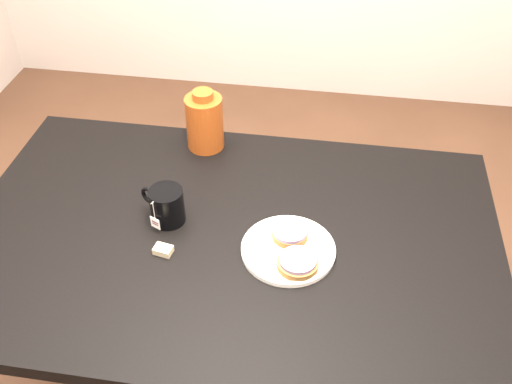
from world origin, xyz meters
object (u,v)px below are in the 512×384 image
bagel_front (298,263)px  mug (166,205)px  table (230,256)px  teabag_pouch (163,250)px  bagel_package (205,122)px  bagel_back (290,233)px  plate (288,249)px

bagel_front → mug: mug is taller
mug → table: bearing=15.0°
mug → teabag_pouch: bearing=-55.4°
teabag_pouch → bagel_package: bagel_package is taller
bagel_back → teabag_pouch: 0.32m
mug → teabag_pouch: mug is taller
bagel_front → bagel_package: bearing=125.4°
plate → bagel_back: (-0.00, 0.04, 0.02)m
bagel_back → bagel_package: bagel_package is taller
bagel_front → teabag_pouch: bagel_front is taller
bagel_front → teabag_pouch: 0.34m
bagel_package → bagel_back: bearing=-50.7°
table → bagel_front: bearing=-26.7°
plate → teabag_pouch: 0.31m
bagel_package → bagel_front: bearing=-54.6°
bagel_back → mug: size_ratio=0.89×
bagel_package → plate: bearing=-53.5°
table → bagel_package: bagel_package is taller
bagel_front → bagel_back: bearing=106.9°
table → bagel_package: size_ratio=7.29×
bagel_front → teabag_pouch: size_ratio=3.10×
table → bagel_front: 0.24m
teabag_pouch → table: bearing=30.7°
table → bagel_front: (0.19, -0.09, 0.11)m
mug → teabag_pouch: 0.13m
bagel_back → teabag_pouch: bagel_back is taller
table → teabag_pouch: size_ratio=31.11×
table → mug: 0.22m
bagel_back → bagel_front: bearing=-73.1°
bagel_back → mug: 0.33m
table → plate: (0.16, -0.04, 0.09)m
bagel_back → bagel_front: (0.03, -0.10, -0.00)m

